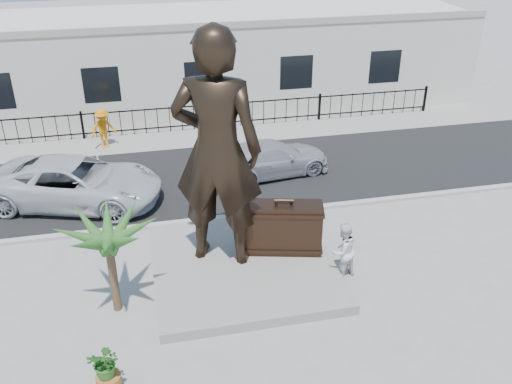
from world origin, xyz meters
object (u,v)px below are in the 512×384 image
Objects in this scene: car_white at (76,182)px; suitcase at (283,228)px; tourist at (343,251)px; statue at (217,150)px.

suitcase is at bearing -110.60° from car_white.
tourist is at bearing -26.07° from suitcase.
statue is at bearing -42.36° from tourist.
tourist is (3.30, -1.35, -2.83)m from statue.
car_white is at bearing 155.80° from suitcase.
suitcase is (1.87, -0.15, -2.61)m from statue.
car_white is (-4.33, 4.73, -2.87)m from statue.
statue is 3.02× the size of suitcase.
suitcase is at bearing -60.11° from tourist.
statue is 1.15× the size of car_white.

